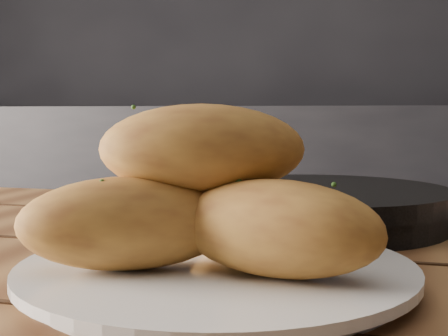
% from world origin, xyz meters
% --- Properties ---
extents(counter, '(2.80, 0.60, 0.90)m').
position_xyz_m(counter, '(0.00, 1.70, 0.45)').
color(counter, black).
rests_on(counter, ground).
extents(plate, '(0.31, 0.31, 0.02)m').
position_xyz_m(plate, '(0.10, 0.33, 0.76)').
color(plate, silver).
rests_on(plate, table).
extents(bread_rolls, '(0.28, 0.24, 0.12)m').
position_xyz_m(bread_rolls, '(0.09, 0.33, 0.82)').
color(bread_rolls, '#C38B36').
rests_on(bread_rolls, plate).
extents(skillet, '(0.45, 0.31, 0.05)m').
position_xyz_m(skillet, '(0.14, 0.61, 0.77)').
color(skillet, black).
rests_on(skillet, table).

